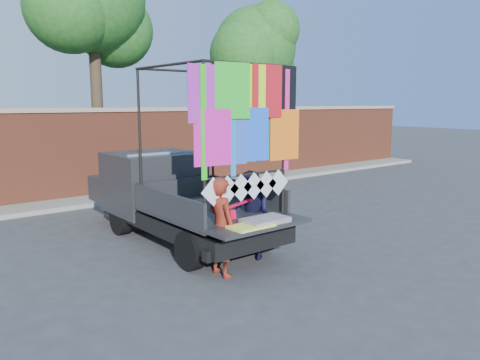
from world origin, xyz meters
TOP-DOWN VIEW (x-y plane):
  - ground at (0.00, 0.00)m, footprint 90.00×90.00m
  - brick_wall at (0.00, 7.00)m, footprint 30.00×0.45m
  - curb at (0.00, 6.30)m, footprint 30.00×1.20m
  - tree_mid at (1.02, 8.12)m, footprint 4.20×3.30m
  - tree_right at (7.52, 8.12)m, footprint 4.20×3.30m
  - pickup_truck at (0.02, 2.21)m, footprint 2.14×5.37m
  - woman at (-0.50, -0.42)m, footprint 0.39×0.59m
  - man at (0.42, -0.07)m, footprint 0.69×0.84m
  - streamer_bundle at (-0.15, -0.26)m, footprint 0.90×0.37m

SIDE VIEW (x-z plane):
  - ground at x=0.00m, z-range 0.00..0.00m
  - curb at x=0.00m, z-range 0.00..0.12m
  - man at x=0.42m, z-range 0.00..1.57m
  - woman at x=-0.50m, z-range 0.00..1.61m
  - pickup_truck at x=0.02m, z-range -0.83..2.55m
  - streamer_bundle at x=-0.15m, z-range 0.56..1.21m
  - brick_wall at x=0.00m, z-range 0.02..2.63m
  - tree_right at x=7.52m, z-range 1.44..8.06m
  - tree_mid at x=1.02m, z-range 1.83..9.56m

